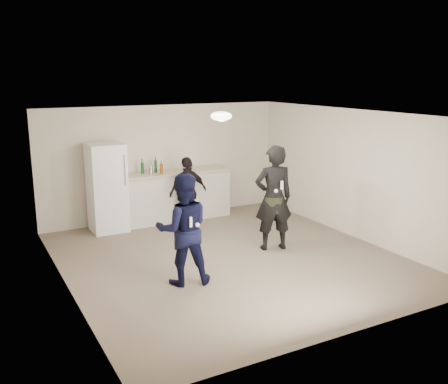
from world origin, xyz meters
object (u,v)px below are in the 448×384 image
man (183,229)px  spectator (188,192)px  fridge (107,188)px  woman (273,198)px  shaker (151,169)px  counter (172,197)px

man → spectator: 2.96m
fridge → woman: 3.46m
shaker → woman: size_ratio=0.09×
man → spectator: bearing=-100.2°
shaker → spectator: bearing=-47.1°
man → woman: 2.16m
woman → spectator: size_ratio=1.30×
fridge → spectator: bearing=-18.3°
counter → fridge: (-1.45, -0.07, 0.38)m
man → spectator: size_ratio=1.16×
counter → woman: (0.90, -2.61, 0.44)m
shaker → woman: (1.36, -2.65, -0.21)m
counter → spectator: (0.12, -0.59, 0.22)m
shaker → man: 3.38m
woman → spectator: woman is taller
fridge → shaker: 1.03m
spectator → counter: bearing=-84.1°
man → shaker: bearing=-86.5°
counter → shaker: size_ratio=15.29×
counter → spectator: size_ratio=1.75×
counter → spectator: spectator is taller
fridge → shaker: (0.99, 0.11, 0.28)m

